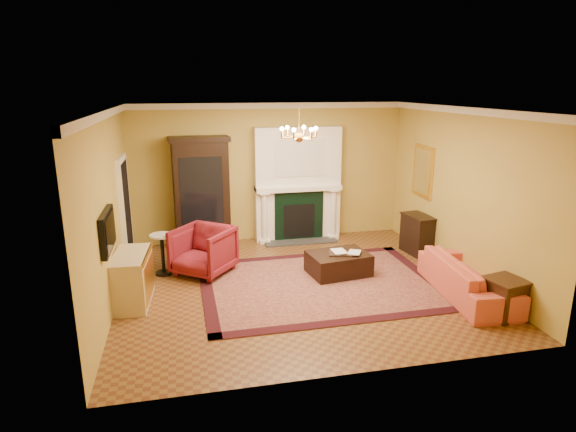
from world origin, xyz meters
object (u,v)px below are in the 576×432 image
object	(u,v)px
pedestal_table	(163,251)
leather_ottoman	(338,263)
end_table	(504,299)
console_table	(417,235)
wingback_armchair	(203,248)
coral_sofa	(468,272)
china_cabinet	(202,195)
commode	(132,279)

from	to	relation	value
pedestal_table	leather_ottoman	bearing A→B (deg)	-12.58
end_table	console_table	distance (m)	2.90
wingback_armchair	coral_sofa	size ratio (longest dim) A/B	0.45
wingback_armchair	console_table	bearing A→B (deg)	40.14
china_cabinet	wingback_armchair	xyz separation A→B (m)	(-0.07, -1.60, -0.64)
pedestal_table	coral_sofa	bearing A→B (deg)	-22.47
wingback_armchair	commode	bearing A→B (deg)	-101.25
commode	coral_sofa	world-z (taller)	coral_sofa
pedestal_table	coral_sofa	size ratio (longest dim) A/B	0.36
commode	end_table	size ratio (longest dim) A/B	1.91
pedestal_table	end_table	size ratio (longest dim) A/B	1.34
coral_sofa	console_table	distance (m)	2.11
commode	pedestal_table	bearing A→B (deg)	73.33
commode	coral_sofa	distance (m)	5.41
wingback_armchair	console_table	distance (m)	4.36
pedestal_table	end_table	bearing A→B (deg)	-29.34
coral_sofa	pedestal_table	bearing A→B (deg)	72.68
pedestal_table	console_table	distance (m)	5.08
china_cabinet	end_table	distance (m)	6.09
commode	leather_ottoman	xyz separation A→B (m)	(3.56, 0.43, -0.19)
coral_sofa	wingback_armchair	bearing A→B (deg)	70.54
china_cabinet	console_table	size ratio (longest dim) A/B	2.90
wingback_armchair	end_table	size ratio (longest dim) A/B	1.69
end_table	leather_ottoman	size ratio (longest dim) A/B	0.54
wingback_armchair	console_table	size ratio (longest dim) A/B	1.24
china_cabinet	leather_ottoman	size ratio (longest dim) A/B	2.13
wingback_armchair	leather_ottoman	world-z (taller)	wingback_armchair
wingback_armchair	coral_sofa	world-z (taller)	wingback_armchair
wingback_armchair	end_table	xyz separation A→B (m)	(4.29, -2.71, -0.20)
china_cabinet	end_table	bearing A→B (deg)	-50.48
wingback_armchair	pedestal_table	xyz separation A→B (m)	(-0.73, 0.12, -0.04)
wingback_armchair	pedestal_table	world-z (taller)	wingback_armchair
china_cabinet	wingback_armchair	world-z (taller)	china_cabinet
wingback_armchair	end_table	world-z (taller)	wingback_armchair
wingback_armchair	coral_sofa	distance (m)	4.59
wingback_armchair	end_table	bearing A→B (deg)	5.41
coral_sofa	console_table	size ratio (longest dim) A/B	2.75
end_table	console_table	size ratio (longest dim) A/B	0.73
console_table	leather_ottoman	xyz separation A→B (m)	(-1.95, -0.77, -0.18)
end_table	coral_sofa	bearing A→B (deg)	98.19
china_cabinet	coral_sofa	world-z (taller)	china_cabinet
pedestal_table	commode	distance (m)	1.21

